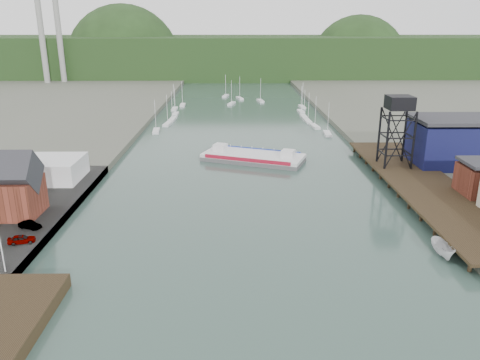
{
  "coord_description": "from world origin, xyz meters",
  "views": [
    {
      "loc": [
        -2.21,
        -46.17,
        32.97
      ],
      "look_at": [
        -1.02,
        41.51,
        4.0
      ],
      "focal_mm": 35.0,
      "sensor_mm": 36.0,
      "label": 1
    }
  ],
  "objects_px": {
    "harbor_building": "(3,191)",
    "chain_ferry": "(253,157)",
    "motorboat": "(443,249)",
    "car_west_a": "(22,239)",
    "lift_tower": "(399,107)"
  },
  "relations": [
    {
      "from": "motorboat",
      "to": "chain_ferry",
      "type": "bearing_deg",
      "value": 115.78
    },
    {
      "from": "chain_ferry",
      "to": "motorboat",
      "type": "relative_size",
      "value": 4.57
    },
    {
      "from": "harbor_building",
      "to": "chain_ferry",
      "type": "xyz_separation_m",
      "value": [
        44.75,
        39.27,
        -5.04
      ]
    },
    {
      "from": "chain_ferry",
      "to": "lift_tower",
      "type": "bearing_deg",
      "value": 1.82
    },
    {
      "from": "harbor_building",
      "to": "motorboat",
      "type": "distance_m",
      "value": 72.47
    },
    {
      "from": "lift_tower",
      "to": "car_west_a",
      "type": "bearing_deg",
      "value": -150.47
    },
    {
      "from": "lift_tower",
      "to": "chain_ferry",
      "type": "height_order",
      "value": "lift_tower"
    },
    {
      "from": "lift_tower",
      "to": "chain_ferry",
      "type": "bearing_deg",
      "value": 160.73
    },
    {
      "from": "harbor_building",
      "to": "chain_ferry",
      "type": "relative_size",
      "value": 0.45
    },
    {
      "from": "chain_ferry",
      "to": "car_west_a",
      "type": "height_order",
      "value": "chain_ferry"
    },
    {
      "from": "harbor_building",
      "to": "motorboat",
      "type": "relative_size",
      "value": 2.04
    },
    {
      "from": "lift_tower",
      "to": "chain_ferry",
      "type": "xyz_separation_m",
      "value": [
        -32.25,
        11.27,
        -14.6
      ]
    },
    {
      "from": "chain_ferry",
      "to": "car_west_a",
      "type": "xyz_separation_m",
      "value": [
        -37.21,
        -50.61,
        1.22
      ]
    },
    {
      "from": "lift_tower",
      "to": "car_west_a",
      "type": "height_order",
      "value": "lift_tower"
    },
    {
      "from": "harbor_building",
      "to": "motorboat",
      "type": "height_order",
      "value": "harbor_building"
    }
  ]
}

